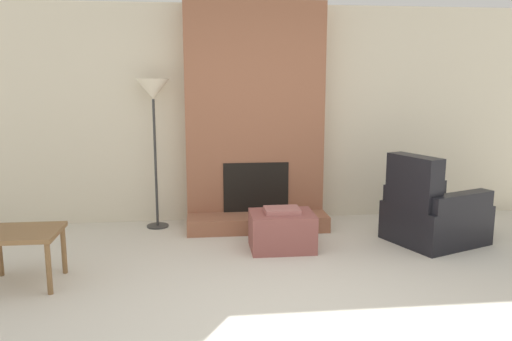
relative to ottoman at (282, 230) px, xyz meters
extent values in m
plane|color=beige|center=(-0.17, -1.61, -0.20)|extent=(24.00, 24.00, 0.00)
cube|color=beige|center=(-0.17, 1.24, 1.10)|extent=(7.58, 0.06, 2.60)
cube|color=#935B42|center=(-0.17, 1.04, 1.10)|extent=(1.62, 0.34, 2.60)
cube|color=#935B42|center=(-0.17, 0.67, -0.11)|extent=(1.62, 0.39, 0.18)
cube|color=black|center=(-0.17, 0.86, 0.27)|extent=(0.77, 0.02, 0.58)
cube|color=#8C4C47|center=(0.00, 0.00, -0.01)|extent=(0.65, 0.49, 0.39)
cube|color=#A56660|center=(0.00, 0.00, 0.21)|extent=(0.36, 0.27, 0.05)
cube|color=black|center=(1.68, 0.07, 0.01)|extent=(1.11, 1.05, 0.42)
cube|color=black|center=(1.36, -0.05, 0.28)|extent=(0.41, 0.64, 0.96)
cube|color=black|center=(1.79, -0.21, 0.09)|extent=(0.80, 0.44, 0.59)
cube|color=black|center=(1.57, 0.36, 0.09)|extent=(0.80, 0.44, 0.59)
cube|color=brown|center=(-2.32, -0.65, 0.25)|extent=(0.63, 0.54, 0.04)
cylinder|color=brown|center=(-2.05, -0.88, 0.02)|extent=(0.04, 0.04, 0.43)
cylinder|color=brown|center=(-2.59, -0.43, 0.02)|extent=(0.04, 0.04, 0.43)
cylinder|color=brown|center=(-2.05, -0.43, 0.02)|extent=(0.04, 0.04, 0.43)
cylinder|color=#333333|center=(-1.34, 0.95, -0.19)|extent=(0.26, 0.26, 0.02)
cylinder|color=#333333|center=(-1.34, 0.95, 0.56)|extent=(0.03, 0.03, 1.48)
cone|color=silver|center=(-1.34, 0.95, 1.42)|extent=(0.38, 0.38, 0.23)
camera|label=1|loc=(-0.81, -4.86, 1.51)|focal=35.00mm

